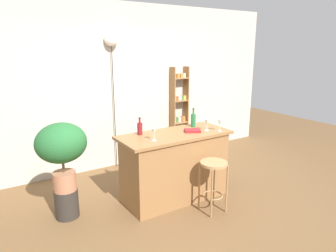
# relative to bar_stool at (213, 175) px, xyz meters

# --- Properties ---
(ground) EXTENTS (12.00, 12.00, 0.00)m
(ground) POSITION_rel_bar_stool_xyz_m (-0.21, 0.26, -0.50)
(ground) COLOR brown
(back_wall) EXTENTS (6.40, 0.10, 2.80)m
(back_wall) POSITION_rel_bar_stool_xyz_m (-0.21, 2.21, 0.90)
(back_wall) COLOR #BCB2A3
(back_wall) RESTS_ON ground
(kitchen_counter) EXTENTS (1.53, 0.66, 0.94)m
(kitchen_counter) POSITION_rel_bar_stool_xyz_m (-0.21, 0.56, -0.03)
(kitchen_counter) COLOR olive
(kitchen_counter) RESTS_ON ground
(bar_stool) EXTENTS (0.35, 0.35, 0.67)m
(bar_stool) POSITION_rel_bar_stool_xyz_m (0.00, 0.00, 0.00)
(bar_stool) COLOR #997047
(bar_stool) RESTS_ON ground
(spice_shelf) EXTENTS (0.33, 0.18, 1.71)m
(spice_shelf) POSITION_rel_bar_stool_xyz_m (0.89, 2.06, 0.36)
(spice_shelf) COLOR olive
(spice_shelf) RESTS_ON ground
(plant_stool) EXTENTS (0.29, 0.29, 0.36)m
(plant_stool) POSITION_rel_bar_stool_xyz_m (-1.63, 0.87, -0.32)
(plant_stool) COLOR #2D2823
(plant_stool) RESTS_ON ground
(potted_plant) EXTENTS (0.60, 0.54, 0.85)m
(potted_plant) POSITION_rel_bar_stool_xyz_m (-1.63, 0.87, 0.42)
(potted_plant) COLOR #A86B4C
(potted_plant) RESTS_ON plant_stool
(bottle_spirits_clear) EXTENTS (0.07, 0.07, 0.28)m
(bottle_spirits_clear) POSITION_rel_bar_stool_xyz_m (0.21, 0.72, 0.54)
(bottle_spirits_clear) COLOR #236638
(bottle_spirits_clear) RESTS_ON kitchen_counter
(bottle_vinegar) EXTENTS (0.07, 0.07, 0.23)m
(bottle_vinegar) POSITION_rel_bar_stool_xyz_m (-0.63, 0.77, 0.53)
(bottle_vinegar) COLOR maroon
(bottle_vinegar) RESTS_ON kitchen_counter
(wine_glass_left) EXTENTS (0.07, 0.07, 0.16)m
(wine_glass_left) POSITION_rel_bar_stool_xyz_m (0.24, 0.45, 0.56)
(wine_glass_left) COLOR silver
(wine_glass_left) RESTS_ON kitchen_counter
(wine_glass_center) EXTENTS (0.07, 0.07, 0.16)m
(wine_glass_center) POSITION_rel_bar_stool_xyz_m (-0.61, 0.44, 0.56)
(wine_glass_center) COLOR silver
(wine_glass_center) RESTS_ON kitchen_counter
(wine_glass_right) EXTENTS (0.07, 0.07, 0.16)m
(wine_glass_right) POSITION_rel_bar_stool_xyz_m (0.38, 0.33, 0.56)
(wine_glass_right) COLOR silver
(wine_glass_right) RESTS_ON kitchen_counter
(cookbook) EXTENTS (0.26, 0.23, 0.03)m
(cookbook) POSITION_rel_bar_stool_xyz_m (0.04, 0.50, 0.46)
(cookbook) COLOR maroon
(cookbook) RESTS_ON kitchen_counter
(pendant_globe_light) EXTENTS (0.23, 0.23, 2.31)m
(pendant_globe_light) POSITION_rel_bar_stool_xyz_m (-0.43, 2.10, 1.66)
(pendant_globe_light) COLOR black
(pendant_globe_light) RESTS_ON ground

